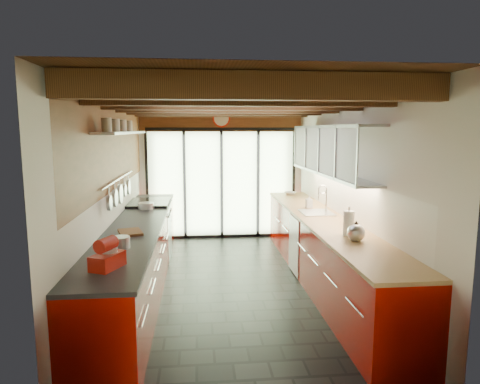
% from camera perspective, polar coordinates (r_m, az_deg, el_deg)
% --- Properties ---
extents(ground, '(5.50, 5.50, 0.00)m').
position_cam_1_polar(ground, '(6.07, -0.95, -12.34)').
color(ground, black).
rests_on(ground, ground).
extents(room_shell, '(5.50, 5.50, 5.50)m').
position_cam_1_polar(room_shell, '(5.70, -0.99, 3.42)').
color(room_shell, silver).
rests_on(room_shell, ground).
extents(ceiling_beams, '(3.14, 5.06, 4.90)m').
position_cam_1_polar(ceiling_beams, '(6.06, -1.31, 11.36)').
color(ceiling_beams, '#593316').
rests_on(ceiling_beams, ground).
extents(glass_door, '(2.95, 0.10, 2.90)m').
position_cam_1_polar(glass_door, '(8.38, -2.49, 5.03)').
color(glass_door, '#C6EAAD').
rests_on(glass_door, ground).
extents(left_counter, '(0.68, 5.00, 0.92)m').
position_cam_1_polar(left_counter, '(5.96, -13.41, -8.29)').
color(left_counter, '#980900').
rests_on(left_counter, ground).
extents(range_stove, '(0.66, 0.90, 0.97)m').
position_cam_1_polar(range_stove, '(7.35, -11.90, -5.00)').
color(range_stove, silver).
rests_on(range_stove, ground).
extents(right_counter, '(0.68, 5.00, 0.92)m').
position_cam_1_polar(right_counter, '(6.15, 11.06, -7.68)').
color(right_counter, '#980900').
rests_on(right_counter, ground).
extents(sink_assembly, '(0.45, 0.52, 0.43)m').
position_cam_1_polar(sink_assembly, '(6.41, 10.28, -2.42)').
color(sink_assembly, silver).
rests_on(sink_assembly, right_counter).
extents(upper_cabinets_right, '(0.34, 3.00, 3.00)m').
position_cam_1_polar(upper_cabinets_right, '(6.26, 12.00, 5.48)').
color(upper_cabinets_right, silver).
rests_on(upper_cabinets_right, ground).
extents(left_wall_fixtures, '(0.28, 2.60, 0.96)m').
position_cam_1_polar(left_wall_fixtures, '(5.93, -15.48, 5.17)').
color(left_wall_fixtures, silver).
rests_on(left_wall_fixtures, ground).
extents(stand_mixer, '(0.30, 0.36, 0.29)m').
position_cam_1_polar(stand_mixer, '(4.00, -17.26, -8.12)').
color(stand_mixer, '#B5190E').
rests_on(stand_mixer, left_counter).
extents(pot_large, '(0.23, 0.23, 0.12)m').
position_cam_1_polar(pot_large, '(4.64, -15.62, -6.48)').
color(pot_large, silver).
rests_on(pot_large, left_counter).
extents(pot_small, '(0.31, 0.31, 0.10)m').
position_cam_1_polar(pot_small, '(6.79, -12.41, -1.81)').
color(pot_small, silver).
rests_on(pot_small, left_counter).
extents(cutting_board, '(0.34, 0.41, 0.03)m').
position_cam_1_polar(cutting_board, '(5.25, -14.42, -5.22)').
color(cutting_board, brown).
rests_on(cutting_board, left_counter).
extents(kettle, '(0.25, 0.27, 0.24)m').
position_cam_1_polar(kettle, '(4.91, 15.21, -5.12)').
color(kettle, silver).
rests_on(kettle, right_counter).
extents(paper_towel, '(0.14, 0.14, 0.34)m').
position_cam_1_polar(paper_towel, '(5.12, 14.30, -4.09)').
color(paper_towel, white).
rests_on(paper_towel, right_counter).
extents(soap_bottle, '(0.10, 0.10, 0.21)m').
position_cam_1_polar(soap_bottle, '(6.80, 9.19, -1.24)').
color(soap_bottle, silver).
rests_on(soap_bottle, right_counter).
extents(bowl, '(0.29, 0.29, 0.05)m').
position_cam_1_polar(bowl, '(8.13, 6.71, -0.17)').
color(bowl, silver).
rests_on(bowl, right_counter).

